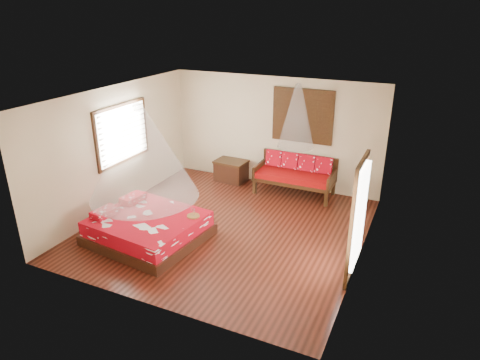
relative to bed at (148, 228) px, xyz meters
name	(u,v)px	position (x,y,z in m)	size (l,w,h in m)	color
room	(226,166)	(1.25, 1.06, 1.15)	(5.54, 5.54, 2.84)	black
bed	(148,228)	(0.00, 0.00, 0.00)	(2.26, 2.09, 0.64)	black
daybed	(296,173)	(1.98, 3.45, 0.27)	(1.94, 0.86, 0.98)	black
storage_chest	(231,170)	(0.16, 3.51, 0.03)	(0.86, 0.66, 0.56)	black
shutter_panel	(303,116)	(1.98, 3.78, 1.65)	(1.52, 0.06, 1.32)	black
window_left	(123,134)	(-1.46, 1.26, 1.45)	(0.10, 1.74, 1.34)	black
glazed_door	(356,220)	(3.96, 0.46, 0.82)	(0.08, 1.02, 2.16)	black
wine_tray	(193,214)	(0.84, 0.38, 0.30)	(0.25, 0.25, 0.20)	brown
mosquito_net_main	(141,152)	(0.02, 0.00, 1.60)	(2.08, 2.08, 1.80)	silver
mosquito_net_daybed	(297,116)	(1.98, 3.31, 1.75)	(0.87, 0.87, 1.50)	silver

